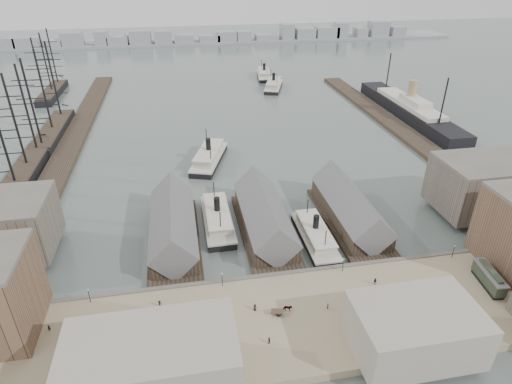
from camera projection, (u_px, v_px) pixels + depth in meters
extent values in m
plane|color=#4C5854|center=(277.00, 267.00, 111.04)|extent=(900.00, 900.00, 0.00)
cube|color=gray|center=(298.00, 321.00, 93.34)|extent=(180.00, 30.00, 2.00)
cube|color=#59544C|center=(282.00, 276.00, 106.01)|extent=(180.00, 1.20, 2.30)
cube|color=#2D231C|center=(73.00, 140.00, 185.85)|extent=(10.00, 220.00, 1.60)
cube|color=#2D231C|center=(396.00, 126.00, 200.63)|extent=(10.00, 180.00, 1.60)
cube|color=#2D231C|center=(174.00, 240.00, 120.36)|extent=(14.00, 42.00, 1.20)
cube|color=#2D231C|center=(173.00, 229.00, 119.72)|extent=(12.00, 36.00, 5.00)
cube|color=#59595B|center=(173.00, 222.00, 118.47)|extent=(12.60, 37.00, 12.60)
cube|color=#2D231C|center=(265.00, 231.00, 124.52)|extent=(14.00, 42.00, 1.20)
cube|color=#2D231C|center=(264.00, 220.00, 123.89)|extent=(12.00, 36.00, 5.00)
cube|color=#59595B|center=(264.00, 213.00, 122.63)|extent=(12.60, 37.00, 12.60)
cube|color=#2D231C|center=(349.00, 222.00, 128.69)|extent=(14.00, 42.00, 1.20)
cube|color=#2D231C|center=(349.00, 212.00, 128.05)|extent=(12.00, 36.00, 5.00)
cube|color=#59595B|center=(350.00, 204.00, 126.80)|extent=(12.60, 37.00, 12.60)
cube|color=#60564C|center=(0.00, 228.00, 110.98)|extent=(26.00, 20.00, 14.00)
cube|color=#60564C|center=(484.00, 186.00, 130.26)|extent=(28.00, 20.00, 15.00)
cube|color=gray|center=(415.00, 329.00, 83.31)|extent=(24.00, 16.00, 10.00)
cube|color=gray|center=(152.00, 365.00, 74.82)|extent=(30.00, 16.00, 12.00)
cylinder|color=black|center=(89.00, 296.00, 95.97)|extent=(0.16, 0.16, 3.60)
sphere|color=beige|center=(88.00, 290.00, 95.05)|extent=(0.44, 0.44, 0.44)
cylinder|color=black|center=(222.00, 280.00, 100.77)|extent=(0.16, 0.16, 3.60)
sphere|color=beige|center=(222.00, 274.00, 99.86)|extent=(0.44, 0.44, 0.44)
cylinder|color=black|center=(343.00, 265.00, 105.58)|extent=(0.16, 0.16, 3.60)
sphere|color=beige|center=(344.00, 259.00, 104.66)|extent=(0.44, 0.44, 0.44)
cylinder|color=black|center=(453.00, 252.00, 110.38)|extent=(0.16, 0.16, 3.60)
sphere|color=beige|center=(455.00, 246.00, 109.47)|extent=(0.44, 0.44, 0.44)
cube|color=gray|center=(196.00, 41.00, 403.28)|extent=(500.00, 40.00, 2.00)
cube|color=gray|center=(6.00, 44.00, 366.64)|extent=(17.36, 14.00, 10.23)
cube|color=gray|center=(28.00, 43.00, 369.42)|extent=(20.65, 14.00, 10.28)
cube|color=gray|center=(55.00, 44.00, 373.61)|extent=(14.71, 14.00, 7.23)
cube|color=gray|center=(73.00, 40.00, 374.66)|extent=(17.63, 14.00, 13.23)
cube|color=gray|center=(102.00, 39.00, 378.50)|extent=(10.74, 14.00, 13.58)
cube|color=gray|center=(118.00, 41.00, 381.88)|extent=(18.06, 14.00, 8.64)
cube|color=gray|center=(140.00, 38.00, 383.95)|extent=(18.55, 14.00, 13.29)
cube|color=gray|center=(163.00, 38.00, 387.38)|extent=(15.33, 14.00, 12.47)
cube|color=gray|center=(184.00, 39.00, 391.24)|extent=(17.56, 14.00, 8.72)
cube|color=gray|center=(209.00, 39.00, 395.23)|extent=(18.76, 14.00, 7.63)
cube|color=gray|center=(226.00, 37.00, 397.12)|extent=(17.61, 14.00, 10.35)
cube|color=gray|center=(244.00, 37.00, 399.72)|extent=(13.38, 14.00, 10.30)
cube|color=gray|center=(266.00, 38.00, 404.03)|extent=(20.73, 14.00, 6.75)
cube|color=gray|center=(287.00, 32.00, 405.12)|extent=(11.51, 14.00, 15.57)
cube|color=gray|center=(305.00, 34.00, 409.01)|extent=(18.17, 14.00, 11.26)
cube|color=gray|center=(327.00, 33.00, 412.35)|extent=(21.81, 14.00, 11.83)
cube|color=gray|center=(340.00, 31.00, 413.69)|extent=(11.12, 14.00, 15.50)
cube|color=gray|center=(360.00, 33.00, 418.25)|extent=(10.90, 14.00, 10.29)
cube|color=gray|center=(378.00, 30.00, 419.86)|extent=(17.95, 14.00, 15.72)
cube|color=gray|center=(396.00, 32.00, 424.32)|extent=(14.21, 14.00, 10.51)
cube|color=black|center=(218.00, 222.00, 128.18)|extent=(7.85, 27.49, 1.77)
cube|color=beige|center=(218.00, 218.00, 127.56)|extent=(8.25, 27.49, 0.49)
cube|color=beige|center=(217.00, 215.00, 126.90)|extent=(6.38, 19.63, 2.16)
cube|color=beige|center=(217.00, 211.00, 126.24)|extent=(6.87, 21.60, 0.39)
cylinder|color=black|center=(217.00, 204.00, 125.19)|extent=(1.77, 1.77, 4.42)
cylinder|color=black|center=(214.00, 191.00, 132.90)|extent=(0.29, 0.29, 5.89)
cylinder|color=black|center=(220.00, 221.00, 117.68)|extent=(0.29, 0.29, 5.89)
cube|color=black|center=(315.00, 239.00, 120.64)|extent=(7.24, 25.35, 1.63)
cube|color=beige|center=(315.00, 235.00, 120.07)|extent=(7.61, 25.35, 0.45)
cube|color=beige|center=(315.00, 232.00, 119.46)|extent=(5.89, 18.11, 1.99)
cube|color=beige|center=(316.00, 228.00, 118.85)|extent=(6.34, 19.92, 0.36)
cylinder|color=black|center=(316.00, 222.00, 117.88)|extent=(1.63, 1.63, 4.07)
cylinder|color=black|center=(308.00, 208.00, 124.99)|extent=(0.27, 0.27, 5.43)
cylinder|color=black|center=(326.00, 239.00, 110.96)|extent=(0.27, 0.27, 5.43)
cube|color=black|center=(209.00, 160.00, 167.08)|extent=(17.36, 30.78, 1.90)
cube|color=beige|center=(209.00, 157.00, 166.41)|extent=(17.76, 30.92, 0.53)
cube|color=beige|center=(209.00, 153.00, 165.70)|extent=(13.19, 22.25, 2.33)
cube|color=beige|center=(209.00, 150.00, 164.98)|extent=(14.36, 24.42, 0.42)
cylinder|color=black|center=(208.00, 144.00, 163.86)|extent=(1.90, 1.90, 4.76)
cylinder|color=black|center=(206.00, 136.00, 172.16)|extent=(0.32, 0.32, 6.35)
cylinder|color=black|center=(211.00, 155.00, 155.76)|extent=(0.32, 0.32, 6.35)
cube|color=black|center=(273.00, 87.00, 260.11)|extent=(16.87, 29.61, 1.83)
cube|color=beige|center=(274.00, 85.00, 259.47)|extent=(17.25, 29.74, 0.51)
cube|color=beige|center=(274.00, 83.00, 258.79)|extent=(12.81, 21.41, 2.24)
cube|color=beige|center=(274.00, 81.00, 258.10)|extent=(13.94, 23.50, 0.41)
cylinder|color=black|center=(274.00, 77.00, 257.02)|extent=(1.83, 1.83, 4.58)
cylinder|color=black|center=(270.00, 74.00, 265.00)|extent=(0.31, 0.31, 6.11)
cylinder|color=black|center=(277.00, 81.00, 249.23)|extent=(0.31, 0.31, 6.11)
cube|color=black|center=(264.00, 76.00, 283.95)|extent=(11.60, 28.96, 1.81)
cube|color=beige|center=(264.00, 75.00, 283.32)|extent=(12.00, 29.02, 0.50)
cube|color=beige|center=(264.00, 72.00, 282.64)|extent=(9.07, 20.79, 2.21)
cube|color=beige|center=(264.00, 70.00, 281.96)|extent=(9.83, 22.85, 0.40)
cylinder|color=black|center=(264.00, 67.00, 280.89)|extent=(1.81, 1.81, 4.53)
cylinder|color=black|center=(262.00, 64.00, 288.79)|extent=(0.30, 0.30, 6.03)
cylinder|color=black|center=(267.00, 70.00, 273.20)|extent=(0.30, 0.30, 6.03)
cube|color=black|center=(23.00, 177.00, 152.38)|extent=(8.98, 61.84, 3.59)
cube|color=#2D231C|center=(21.00, 172.00, 151.37)|extent=(8.48, 55.66, 0.60)
cylinder|color=black|center=(1.00, 137.00, 137.41)|extent=(0.80, 0.80, 33.91)
cylinder|color=black|center=(15.00, 122.00, 149.83)|extent=(0.80, 0.80, 33.91)
cylinder|color=black|center=(26.00, 109.00, 162.25)|extent=(0.80, 0.80, 33.91)
cube|color=black|center=(53.00, 132.00, 191.25)|extent=(9.21, 53.23, 3.68)
cube|color=#2D231C|center=(52.00, 128.00, 190.21)|extent=(8.70, 47.90, 0.61)
cylinder|color=black|center=(32.00, 104.00, 166.22)|extent=(0.82, 0.82, 34.80)
cylinder|color=black|center=(43.00, 91.00, 182.26)|extent=(0.82, 0.82, 34.80)
cylinder|color=black|center=(53.00, 80.00, 198.30)|extent=(0.82, 0.82, 34.80)
cube|color=black|center=(53.00, 93.00, 247.27)|extent=(8.45, 46.92, 3.38)
cube|color=#2D231C|center=(52.00, 89.00, 246.32)|extent=(7.98, 42.23, 0.56)
cylinder|color=black|center=(38.00, 69.00, 224.89)|extent=(0.75, 0.75, 31.91)
cylinder|color=black|center=(46.00, 63.00, 239.02)|extent=(0.75, 0.75, 31.91)
cylinder|color=black|center=(52.00, 57.00, 253.16)|extent=(0.75, 0.75, 31.91)
cube|color=black|center=(408.00, 111.00, 214.83)|extent=(12.44, 90.90, 5.74)
cube|color=beige|center=(410.00, 103.00, 212.99)|extent=(10.53, 52.63, 1.91)
cube|color=beige|center=(415.00, 101.00, 207.71)|extent=(7.66, 19.14, 2.87)
cylinder|color=tan|center=(412.00, 90.00, 209.75)|extent=(4.21, 4.21, 9.57)
cube|color=black|center=(487.00, 284.00, 101.70)|extent=(3.87, 10.46, 0.86)
cube|color=#283123|center=(489.00, 278.00, 100.82)|extent=(4.04, 11.01, 2.80)
cube|color=#59595B|center=(491.00, 273.00, 100.07)|extent=(4.31, 11.46, 0.32)
imported|color=black|center=(106.00, 319.00, 91.32)|extent=(1.83, 1.80, 1.51)
cube|color=#3F2D21|center=(95.00, 325.00, 89.57)|extent=(2.98, 2.76, 0.25)
cylinder|color=black|center=(97.00, 328.00, 89.32)|extent=(0.93, 0.73, 1.10)
cylinder|color=black|center=(94.00, 325.00, 90.15)|extent=(0.93, 0.73, 1.10)
imported|color=black|center=(288.00, 308.00, 94.02)|extent=(2.12, 1.34, 1.66)
cube|color=#3F2D21|center=(277.00, 312.00, 93.05)|extent=(2.88, 2.08, 0.25)
cylinder|color=black|center=(279.00, 315.00, 92.66)|extent=(1.09, 0.34, 1.10)
cylinder|color=black|center=(276.00, 311.00, 93.78)|extent=(1.09, 0.34, 1.10)
imported|color=black|center=(409.00, 296.00, 97.37)|extent=(1.67, 1.87, 1.69)
cube|color=#3F2D21|center=(399.00, 299.00, 96.60)|extent=(2.79, 1.87, 0.25)
cylinder|color=black|center=(401.00, 302.00, 96.19)|extent=(1.10, 0.24, 1.10)
cylinder|color=black|center=(397.00, 298.00, 97.35)|extent=(1.10, 0.24, 1.10)
imported|color=black|center=(49.00, 328.00, 89.13)|extent=(0.71, 0.68, 1.57)
imported|color=black|center=(78.00, 340.00, 86.09)|extent=(0.68, 0.87, 1.79)
imported|color=black|center=(160.00, 304.00, 95.21)|extent=(1.13, 0.68, 1.72)
imported|color=black|center=(269.00, 340.00, 86.18)|extent=(0.61, 1.06, 1.69)
imported|color=black|center=(255.00, 307.00, 94.25)|extent=(1.02, 0.88, 1.77)
imported|color=black|center=(328.00, 306.00, 94.61)|extent=(0.57, 0.68, 1.60)
imported|color=black|center=(375.00, 282.00, 101.69)|extent=(1.10, 1.06, 1.79)
imported|color=black|center=(430.00, 304.00, 95.16)|extent=(1.27, 0.84, 1.83)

